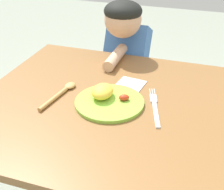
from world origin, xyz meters
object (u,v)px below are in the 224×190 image
(fork, at_px, (155,107))
(person, at_px, (126,82))
(plate, at_px, (108,99))
(spoon, at_px, (61,92))

(fork, distance_m, person, 0.59)
(plate, height_order, spoon, plate)
(plate, relative_size, person, 0.25)
(fork, height_order, spoon, spoon)
(fork, bearing_deg, person, 9.11)
(fork, xyz_separation_m, person, (-0.24, 0.50, -0.20))
(person, bearing_deg, fork, 115.52)
(person, bearing_deg, plate, 98.31)
(plate, bearing_deg, fork, 6.22)
(spoon, relative_size, person, 0.22)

